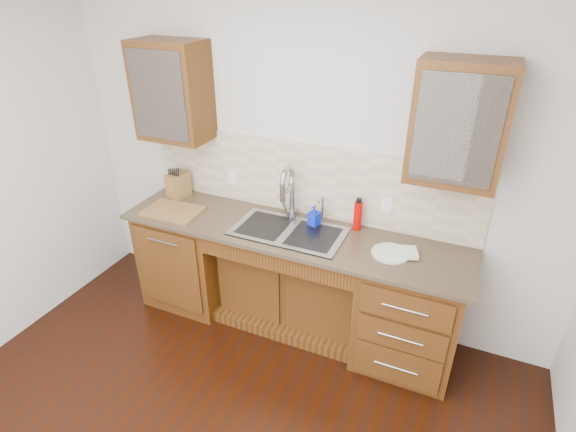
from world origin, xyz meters
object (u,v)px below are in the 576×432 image
at_px(plate, 391,253).
at_px(cutting_board, 173,211).
at_px(water_bottle, 358,216).
at_px(knife_block, 178,185).
at_px(soap_bottle, 314,216).

height_order(plate, cutting_board, cutting_board).
distance_m(water_bottle, cutting_board, 1.49).
height_order(knife_block, cutting_board, knife_block).
distance_m(water_bottle, knife_block, 1.57).
bearing_deg(cutting_board, soap_bottle, 12.82).
distance_m(soap_bottle, water_bottle, 0.33).
relative_size(water_bottle, knife_block, 1.06).
relative_size(knife_block, cutting_board, 0.48).
bearing_deg(cutting_board, water_bottle, 13.02).
height_order(water_bottle, cutting_board, water_bottle).
xyz_separation_m(soap_bottle, plate, (0.63, -0.16, -0.08)).
distance_m(soap_bottle, cutting_board, 1.16).
height_order(water_bottle, knife_block, water_bottle).
bearing_deg(knife_block, water_bottle, 13.91).
bearing_deg(plate, cutting_board, -176.97).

